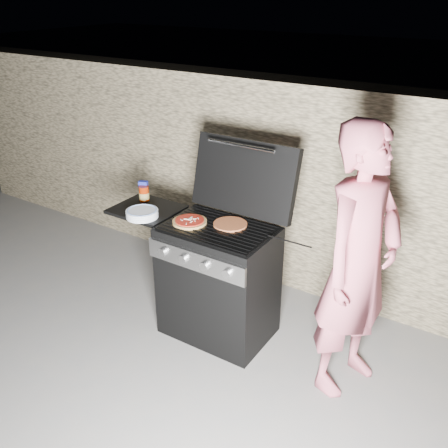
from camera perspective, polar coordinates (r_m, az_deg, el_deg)
The scene contains 10 objects.
ground at distance 4.05m, azimuth -0.61°, elevation -12.02°, with size 50.00×50.00×0.00m, color slate.
stone_wall at distance 4.42m, azimuth 6.85°, elevation 4.55°, with size 8.00×0.35×1.80m, color #9D8B68.
gas_grill at distance 3.92m, azimuth -3.71°, elevation -5.50°, with size 1.34×0.79×0.91m, color black, non-canonical shape.
pizza_topped at distance 3.64m, azimuth -3.95°, elevation 0.34°, with size 0.25×0.25×0.03m, color #BA834D, non-canonical shape.
pizza_plain at distance 3.60m, azimuth 0.71°, elevation -0.01°, with size 0.25×0.25×0.01m, color #DB8046.
sauce_jar at distance 4.06m, azimuth -9.13°, elevation 3.46°, with size 0.08×0.08×0.12m, color #932305.
blue_carton at distance 4.10m, azimuth -9.16°, elevation 3.87°, with size 0.07×0.04×0.15m, color navy.
plate_stack at distance 3.79m, azimuth -9.34°, elevation 1.19°, with size 0.24×0.24×0.06m, color white.
person at distance 3.22m, azimuth 15.10°, elevation -4.45°, with size 0.66×0.44×1.82m, color #B25464.
tongs at distance 3.31m, azimuth 7.42°, elevation -2.06°, with size 0.01×0.01×0.39m, color black.
Camera 1 is at (1.77, -2.67, 2.48)m, focal length 40.00 mm.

